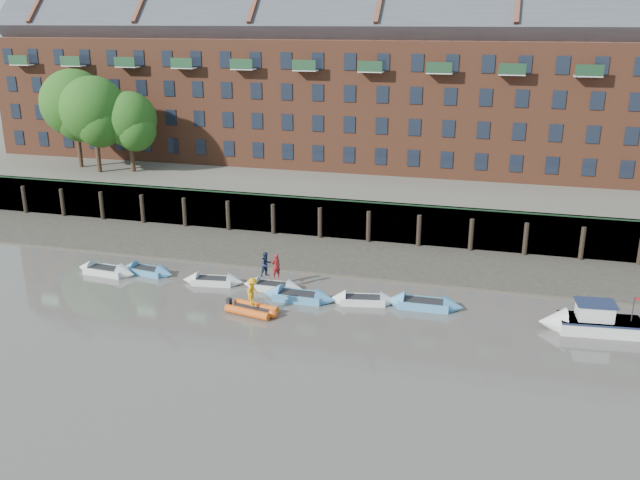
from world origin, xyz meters
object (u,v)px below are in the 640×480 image
at_px(rowboat_1, 147,271).
at_px(motor_launch, 583,321).
at_px(rowboat_5, 363,300).
at_px(rib_tender, 254,310).
at_px(rowboat_2, 213,281).
at_px(person_rower_a, 276,266).
at_px(rowboat_6, 424,304).
at_px(person_rower_b, 266,264).
at_px(rowboat_3, 273,286).
at_px(rowboat_0, 106,271).
at_px(person_rib_crew, 253,292).
at_px(rowboat_4, 299,296).

xyz_separation_m(rowboat_1, motor_launch, (28.65, -1.64, 0.38)).
bearing_deg(rowboat_5, rib_tender, -162.22).
relative_size(rowboat_2, person_rower_a, 2.61).
relative_size(rowboat_6, person_rower_b, 2.91).
xyz_separation_m(rowboat_3, motor_launch, (19.18, -1.23, 0.38)).
bearing_deg(rowboat_5, rowboat_0, 168.66).
distance_m(rowboat_0, motor_launch, 31.44).
bearing_deg(motor_launch, person_rower_b, -9.84).
relative_size(rowboat_3, motor_launch, 0.72).
height_order(rowboat_6, motor_launch, motor_launch).
bearing_deg(rowboat_6, motor_launch, -6.40).
xyz_separation_m(rowboat_2, rib_tender, (4.35, -3.79, 0.03)).
height_order(rowboat_5, person_rib_crew, person_rib_crew).
height_order(rowboat_0, rowboat_3, rowboat_0).
xyz_separation_m(rowboat_3, person_rower_a, (0.23, 0.06, 1.43)).
bearing_deg(person_rib_crew, rowboat_3, 6.96).
bearing_deg(rowboat_2, rowboat_4, -17.70).
relative_size(rowboat_1, rowboat_2, 0.98).
distance_m(rowboat_3, person_rower_a, 1.45).
xyz_separation_m(rowboat_0, person_rower_b, (11.74, 0.58, 1.41)).
xyz_separation_m(rowboat_0, rowboat_1, (2.78, 0.78, -0.02)).
relative_size(rowboat_1, motor_launch, 0.74).
bearing_deg(rowboat_1, person_rower_b, 6.17).
bearing_deg(motor_launch, rowboat_1, -8.94).
xyz_separation_m(rowboat_0, motor_launch, (31.43, -0.85, 0.36)).
xyz_separation_m(rowboat_6, person_rower_b, (-10.51, 0.56, 1.40)).
distance_m(rowboat_1, person_rower_b, 9.08).
bearing_deg(motor_launch, rowboat_0, -7.23).
height_order(rowboat_0, rib_tender, rowboat_0).
xyz_separation_m(rib_tender, motor_launch, (19.05, 2.71, 0.35)).
xyz_separation_m(rowboat_1, rowboat_6, (19.47, -0.76, 0.04)).
height_order(rowboat_2, rowboat_4, rowboat_4).
relative_size(rowboat_2, rowboat_5, 0.97).
relative_size(rowboat_0, rib_tender, 1.40).
relative_size(rowboat_3, person_rib_crew, 2.36).
xyz_separation_m(rib_tender, person_rib_crew, (-0.04, 0.01, 1.16)).
xyz_separation_m(motor_launch, person_rower_b, (-19.69, 1.44, 1.05)).
bearing_deg(rowboat_6, rowboat_1, 176.85).
relative_size(rowboat_2, rib_tender, 1.29).
xyz_separation_m(rowboat_4, rowboat_6, (7.83, 0.91, 0.00)).
relative_size(rowboat_0, rowboat_4, 0.98).
height_order(rib_tender, motor_launch, motor_launch).
xyz_separation_m(rowboat_1, person_rower_a, (9.69, -0.35, 1.43)).
distance_m(rowboat_6, person_rower_b, 10.62).
bearing_deg(person_rib_crew, rib_tender, -98.24).
xyz_separation_m(rowboat_2, person_rib_crew, (4.31, -3.78, 1.19)).
bearing_deg(rowboat_2, motor_launch, -10.44).
height_order(rowboat_1, rowboat_4, rowboat_4).
bearing_deg(motor_launch, rowboat_5, -8.11).
bearing_deg(rib_tender, rowboat_3, 103.74).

